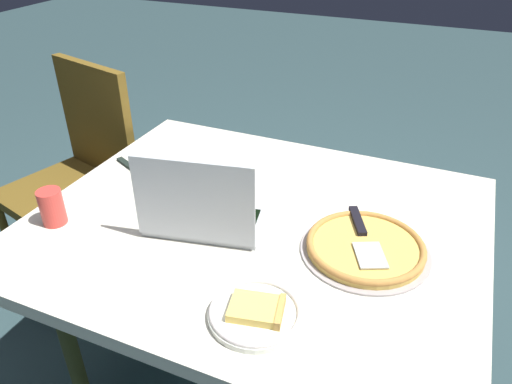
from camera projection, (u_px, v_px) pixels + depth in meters
ground_plane at (257, 380)px, 1.76m from camera, size 12.00×12.00×0.00m
dining_table at (257, 235)px, 1.41m from camera, size 1.25×1.04×0.70m
laptop at (203, 213)px, 1.32m from camera, size 0.35×0.27×0.25m
pizza_plate at (256, 312)px, 1.06m from camera, size 0.21×0.21×0.04m
pizza_tray at (365, 247)px, 1.25m from camera, size 0.33×0.33×0.03m
table_knife at (133, 169)px, 1.63m from camera, size 0.23×0.12×0.01m
drink_cup at (52, 207)px, 1.35m from camera, size 0.07×0.07×0.10m
chair_near at (80, 168)px, 2.00m from camera, size 0.53×0.53×0.94m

